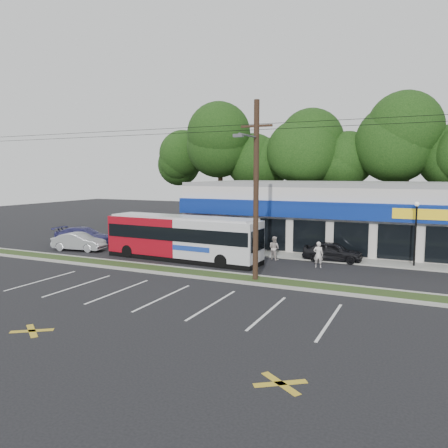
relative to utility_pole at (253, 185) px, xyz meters
name	(u,v)px	position (x,y,z in m)	size (l,w,h in m)	color
ground	(200,279)	(-2.83, -0.93, -5.41)	(120.00, 120.00, 0.00)	black
grass_strip	(208,275)	(-2.83, 0.07, -5.35)	(40.00, 1.60, 0.12)	#2D3D19
curb_south	(201,278)	(-2.83, -0.78, -5.34)	(40.00, 0.25, 0.14)	#9E9E93
curb_north	(214,272)	(-2.83, 0.92, -5.34)	(40.00, 0.25, 0.14)	#9E9E93
sidewalk	(322,258)	(2.17, 8.07, -5.36)	(32.00, 2.20, 0.10)	#9E9E93
strip_mall	(347,214)	(2.67, 14.99, -2.76)	(25.00, 12.55, 5.30)	silver
utility_pole	(253,185)	(0.00, 0.00, 0.00)	(50.00, 2.77, 10.00)	black
lamp_post	(416,226)	(8.17, 7.87, -2.74)	(0.30, 0.30, 4.25)	black
tree_line	(350,151)	(1.17, 25.07, 3.00)	(46.76, 6.76, 11.83)	black
metrobus	(182,237)	(-6.63, 3.57, -3.78)	(11.57, 2.95, 3.09)	maroon
car_dark	(333,251)	(2.99, 7.57, -4.73)	(1.62, 4.03, 1.37)	black
car_silver	(79,242)	(-15.92, 3.36, -4.72)	(1.48, 4.23, 1.40)	#A2A5AA
car_blue	(84,236)	(-17.50, 5.66, -4.66)	(2.12, 5.21, 1.51)	navy
pedestrian_a	(318,255)	(2.57, 5.07, -4.56)	(0.62, 0.41, 1.70)	silver
pedestrian_b	(274,248)	(-0.83, 6.35, -4.58)	(0.81, 0.63, 1.67)	beige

